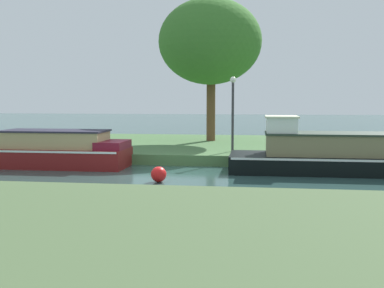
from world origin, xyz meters
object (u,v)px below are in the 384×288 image
mooring_post_far (94,141)px  maroon_barge (55,151)px  mooring_post_near (380,146)px  channel_buoy (159,174)px  willow_tree_left (210,42)px  lamp_post (233,105)px  black_narrowboat (342,155)px

mooring_post_far → maroon_barge: bearing=-130.4°
maroon_barge → mooring_post_near: bearing=6.1°
channel_buoy → mooring_post_near: bearing=28.1°
maroon_barge → mooring_post_far: maroon_barge is taller
willow_tree_left → lamp_post: size_ratio=2.32×
maroon_barge → mooring_post_near: (11.71, 1.26, 0.21)m
black_narrowboat → willow_tree_left: bearing=128.8°
black_narrowboat → lamp_post: bearing=148.6°
maroon_barge → channel_buoy: 5.16m
willow_tree_left → mooring_post_near: bearing=-37.5°
black_narrowboat → lamp_post: 4.75m
lamp_post → channel_buoy: bearing=-111.4°
mooring_post_near → channel_buoy: size_ratio=1.65×
maroon_barge → mooring_post_far: bearing=49.6°
black_narrowboat → channel_buoy: size_ratio=16.56×
willow_tree_left → black_narrowboat: bearing=-51.2°
black_narrowboat → lamp_post: size_ratio=2.63×
willow_tree_left → mooring_post_near: 9.46m
channel_buoy → maroon_barge: bearing=149.4°
maroon_barge → mooring_post_far: size_ratio=6.28×
maroon_barge → willow_tree_left: (5.06, 6.36, 4.59)m
lamp_post → mooring_post_near: bearing=-11.3°
mooring_post_near → willow_tree_left: bearing=142.5°
black_narrowboat → channel_buoy: (-5.75, -2.62, -0.37)m
lamp_post → channel_buoy: size_ratio=6.30×
mooring_post_far → channel_buoy: bearing=-49.2°
mooring_post_near → channel_buoy: bearing=-151.9°
willow_tree_left → mooring_post_far: bearing=-128.0°
black_narrowboat → mooring_post_near: black_narrowboat is taller
maroon_barge → lamp_post: bearing=20.0°
willow_tree_left → channel_buoy: size_ratio=14.64×
lamp_post → channel_buoy: (-1.94, -4.95, -2.01)m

